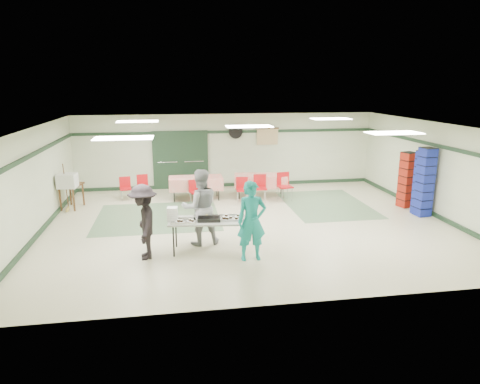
{
  "coord_description": "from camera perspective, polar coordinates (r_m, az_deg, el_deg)",
  "views": [
    {
      "loc": [
        -2.01,
        -11.1,
        3.79
      ],
      "look_at": [
        -0.29,
        -0.3,
        0.99
      ],
      "focal_mm": 32.0,
      "sensor_mm": 36.0,
      "label": 1
    }
  ],
  "objects": [
    {
      "name": "floor",
      "position": [
        11.9,
        1.16,
        -4.21
      ],
      "size": [
        11.0,
        11.0,
        0.0
      ],
      "primitive_type": "plane",
      "color": "beige",
      "rests_on": "ground"
    },
    {
      "name": "ceiling",
      "position": [
        11.34,
        1.22,
        8.84
      ],
      "size": [
        11.0,
        11.0,
        0.0
      ],
      "primitive_type": "plane",
      "rotation": [
        3.14,
        0.0,
        0.0
      ],
      "color": "silver",
      "rests_on": "wall_back"
    },
    {
      "name": "wall_back",
      "position": [
        15.92,
        -1.7,
        5.53
      ],
      "size": [
        11.0,
        0.0,
        11.0
      ],
      "primitive_type": "plane",
      "rotation": [
        1.57,
        0.0,
        0.0
      ],
      "color": "beige",
      "rests_on": "floor"
    },
    {
      "name": "wall_front",
      "position": [
        7.32,
        7.47,
        -5.22
      ],
      "size": [
        11.0,
        0.0,
        11.0
      ],
      "primitive_type": "plane",
      "rotation": [
        -1.57,
        0.0,
        0.0
      ],
      "color": "beige",
      "rests_on": "floor"
    },
    {
      "name": "wall_left",
      "position": [
        11.89,
        -25.9,
        1.06
      ],
      "size": [
        0.0,
        9.0,
        9.0
      ],
      "primitive_type": "plane",
      "rotation": [
        1.57,
        0.0,
        1.57
      ],
      "color": "beige",
      "rests_on": "floor"
    },
    {
      "name": "wall_right",
      "position": [
        13.62,
        24.63,
        2.73
      ],
      "size": [
        0.0,
        9.0,
        9.0
      ],
      "primitive_type": "plane",
      "rotation": [
        1.57,
        0.0,
        -1.57
      ],
      "color": "beige",
      "rests_on": "floor"
    },
    {
      "name": "trim_back",
      "position": [
        15.8,
        -1.7,
        8.03
      ],
      "size": [
        11.0,
        0.06,
        0.1
      ],
      "primitive_type": "cube",
      "color": "#1C3321",
      "rests_on": "wall_back"
    },
    {
      "name": "baseboard_back",
      "position": [
        16.14,
        -1.65,
        0.99
      ],
      "size": [
        11.0,
        0.06,
        0.12
      ],
      "primitive_type": "cube",
      "color": "#1C3321",
      "rests_on": "floor"
    },
    {
      "name": "trim_left",
      "position": [
        11.76,
        -26.13,
        4.39
      ],
      "size": [
        0.06,
        9.0,
        0.1
      ],
      "primitive_type": "cube",
      "rotation": [
        0.0,
        0.0,
        1.57
      ],
      "color": "#1C3321",
      "rests_on": "wall_back"
    },
    {
      "name": "baseboard_left",
      "position": [
        12.21,
        -25.11,
        -4.83
      ],
      "size": [
        0.06,
        9.0,
        0.12
      ],
      "primitive_type": "cube",
      "rotation": [
        0.0,
        0.0,
        1.57
      ],
      "color": "#1C3321",
      "rests_on": "floor"
    },
    {
      "name": "trim_right",
      "position": [
        13.5,
        24.83,
        5.64
      ],
      "size": [
        0.06,
        9.0,
        0.1
      ],
      "primitive_type": "cube",
      "rotation": [
        0.0,
        0.0,
        1.57
      ],
      "color": "#1C3321",
      "rests_on": "wall_back"
    },
    {
      "name": "baseboard_right",
      "position": [
        13.9,
        23.97,
        -2.48
      ],
      "size": [
        0.06,
        9.0,
        0.12
      ],
      "primitive_type": "cube",
      "rotation": [
        0.0,
        0.0,
        1.57
      ],
      "color": "#1C3321",
      "rests_on": "floor"
    },
    {
      "name": "green_patch_a",
      "position": [
        12.69,
        -10.86,
        -3.27
      ],
      "size": [
        3.5,
        3.0,
        0.01
      ],
      "primitive_type": "cube",
      "color": "#5E7E5C",
      "rests_on": "floor"
    },
    {
      "name": "green_patch_b",
      "position": [
        14.01,
        11.4,
        -1.61
      ],
      "size": [
        2.5,
        3.5,
        0.01
      ],
      "primitive_type": "cube",
      "color": "#5E7E5C",
      "rests_on": "floor"
    },
    {
      "name": "double_door_left",
      "position": [
        15.78,
        -9.63,
        4.16
      ],
      "size": [
        0.9,
        0.06,
        2.1
      ],
      "primitive_type": "cube",
      "color": "#979997",
      "rests_on": "floor"
    },
    {
      "name": "double_door_right",
      "position": [
        15.8,
        -6.17,
        4.29
      ],
      "size": [
        0.9,
        0.06,
        2.1
      ],
      "primitive_type": "cube",
      "color": "#979997",
      "rests_on": "floor"
    },
    {
      "name": "door_frame",
      "position": [
        15.76,
        -7.92,
        4.21
      ],
      "size": [
        2.0,
        0.03,
        2.15
      ],
      "primitive_type": "cube",
      "color": "#1C3321",
      "rests_on": "floor"
    },
    {
      "name": "wall_fan",
      "position": [
        15.81,
        -0.6,
        8.04
      ],
      "size": [
        0.5,
        0.1,
        0.5
      ],
      "primitive_type": "cylinder",
      "rotation": [
        1.57,
        0.0,
        0.0
      ],
      "color": "black",
      "rests_on": "wall_back"
    },
    {
      "name": "scroll_banner",
      "position": [
        16.05,
        3.68,
        7.38
      ],
      "size": [
        0.8,
        0.02,
        0.6
      ],
      "primitive_type": "cube",
      "color": "tan",
      "rests_on": "wall_back"
    },
    {
      "name": "serving_table",
      "position": [
        9.8,
        -4.19,
        -3.97
      ],
      "size": [
        1.88,
        0.92,
        0.76
      ],
      "rotation": [
        0.0,
        0.0,
        -0.11
      ],
      "color": "#AEAEA9",
      "rests_on": "floor"
    },
    {
      "name": "sheet_tray_right",
      "position": [
        9.84,
        -0.98,
        -3.5
      ],
      "size": [
        0.63,
        0.51,
        0.02
      ],
      "primitive_type": "cube",
      "rotation": [
        0.0,
        0.0,
        -0.11
      ],
      "color": "silver",
      "rests_on": "serving_table"
    },
    {
      "name": "sheet_tray_mid",
      "position": [
        9.85,
        -4.51,
        -3.53
      ],
      "size": [
        0.62,
        0.49,
        0.02
      ],
      "primitive_type": "cube",
      "rotation": [
        0.0,
        0.0,
        -0.11
      ],
      "color": "silver",
      "rests_on": "serving_table"
    },
    {
      "name": "sheet_tray_left",
      "position": [
        9.69,
        -7.56,
        -3.91
      ],
      "size": [
        0.58,
        0.46,
        0.02
      ],
      "primitive_type": "cube",
      "rotation": [
        0.0,
        0.0,
        -0.11
      ],
      "color": "silver",
      "rests_on": "serving_table"
    },
    {
      "name": "baking_pan",
      "position": [
        9.71,
        -4.17,
        -3.61
      ],
      "size": [
        0.54,
        0.37,
        0.08
      ],
      "primitive_type": "cube",
      "rotation": [
        0.0,
        0.0,
        -0.11
      ],
      "color": "black",
      "rests_on": "serving_table"
    },
    {
      "name": "foam_box_stack",
      "position": [
        9.76,
        -9.0,
        -2.93
      ],
      "size": [
        0.25,
        0.23,
        0.32
      ],
      "primitive_type": "cube",
      "rotation": [
        0.0,
        0.0,
        -0.11
      ],
      "color": "white",
      "rests_on": "serving_table"
    },
    {
      "name": "volunteer_teal",
      "position": [
        9.28,
        1.57,
        -3.89
      ],
      "size": [
        0.66,
        0.44,
        1.76
      ],
      "primitive_type": "imported",
      "rotation": [
        0.0,
        0.0,
        0.03
      ],
      "color": "teal",
      "rests_on": "floor"
    },
    {
      "name": "volunteer_grey",
      "position": [
        10.21,
        -5.32,
        -2.03
      ],
      "size": [
        0.98,
        0.81,
        1.84
      ],
      "primitive_type": "imported",
      "rotation": [
        0.0,
        0.0,
        3.27
      ],
      "color": "gray",
      "rests_on": "floor"
    },
    {
      "name": "volunteer_dark",
      "position": [
        9.59,
        -12.73,
        -3.92
      ],
      "size": [
        0.72,
        1.14,
        1.68
      ],
      "primitive_type": "imported",
      "rotation": [
        0.0,
        0.0,
        -1.47
      ],
      "color": "black",
      "rests_on": "floor"
    },
    {
      "name": "dining_table_a",
      "position": [
        14.57,
        2.77,
        1.57
      ],
      "size": [
        1.87,
        1.04,
        0.77
      ],
      "rotation": [
        0.0,
        0.0,
        -0.15
      ],
      "color": "red",
      "rests_on": "floor"
    },
    {
      "name": "dining_table_b",
      "position": [
        14.29,
        -5.9,
        1.25
      ],
      "size": [
        1.76,
        0.79,
        0.77
      ],
      "rotation": [
        0.0,
        0.0,
        -0.0
      ],
      "color": "red",
      "rests_on": "floor"
    },
    {
      "name": "chair_a",
      "position": [
        14.01,
        2.68,
        0.93
      ],
      "size": [
        0.45,
        0.45,
        0.88
      ],
      "rotation": [
        0.0,
        0.0,
        -0.09
      ],
      "color": "red",
      "rests_on": "floor"
    },
    {
      "name": "chair_b",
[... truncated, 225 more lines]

